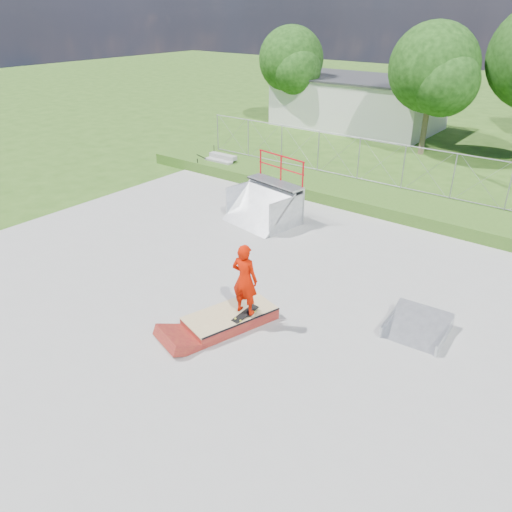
{
  "coord_description": "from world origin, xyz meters",
  "views": [
    {
      "loc": [
        7.24,
        -8.61,
        7.26
      ],
      "look_at": [
        -0.21,
        1.04,
        1.1
      ],
      "focal_mm": 35.0,
      "sensor_mm": 36.0,
      "label": 1
    }
  ],
  "objects_px": {
    "grind_box": "(230,319)",
    "flat_bank_ramp": "(417,327)",
    "skater": "(245,282)",
    "quarter_pipe": "(262,193)"
  },
  "relations": [
    {
      "from": "quarter_pipe",
      "to": "skater",
      "type": "bearing_deg",
      "value": -46.32
    },
    {
      "from": "grind_box",
      "to": "flat_bank_ramp",
      "type": "distance_m",
      "value": 4.6
    },
    {
      "from": "grind_box",
      "to": "quarter_pipe",
      "type": "xyz_separation_m",
      "value": [
        -3.35,
        5.73,
        1.02
      ]
    },
    {
      "from": "flat_bank_ramp",
      "to": "skater",
      "type": "xyz_separation_m",
      "value": [
        -3.51,
        -2.33,
        1.09
      ]
    },
    {
      "from": "grind_box",
      "to": "skater",
      "type": "bearing_deg",
      "value": 37.52
    },
    {
      "from": "quarter_pipe",
      "to": "flat_bank_ramp",
      "type": "relative_size",
      "value": 1.61
    },
    {
      "from": "grind_box",
      "to": "quarter_pipe",
      "type": "relative_size",
      "value": 1.06
    },
    {
      "from": "grind_box",
      "to": "skater",
      "type": "xyz_separation_m",
      "value": [
        0.37,
        0.14,
        1.13
      ]
    },
    {
      "from": "grind_box",
      "to": "flat_bank_ramp",
      "type": "relative_size",
      "value": 1.7
    },
    {
      "from": "flat_bank_ramp",
      "to": "skater",
      "type": "distance_m",
      "value": 4.36
    }
  ]
}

